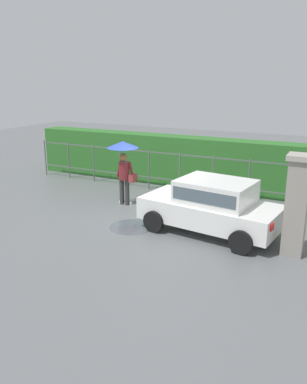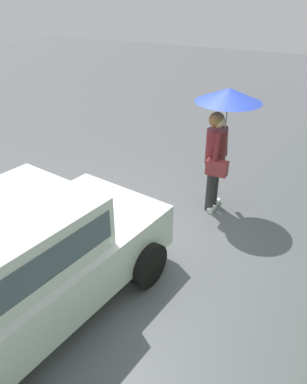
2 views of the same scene
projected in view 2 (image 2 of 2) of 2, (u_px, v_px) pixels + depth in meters
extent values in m
plane|color=slate|center=(142.00, 235.00, 5.61)|extent=(40.00, 40.00, 0.00)
cube|color=white|center=(22.00, 277.00, 3.97)|extent=(3.88, 2.11, 0.60)
cylinder|color=black|center=(60.00, 221.00, 5.42)|extent=(0.62, 0.26, 0.60)
cylinder|color=black|center=(148.00, 265.00, 4.56)|extent=(0.62, 0.26, 0.60)
cylinder|color=#333333|center=(214.00, 183.00, 6.20)|extent=(0.15, 0.15, 0.86)
cylinder|color=#333333|center=(211.00, 188.00, 6.05)|extent=(0.15, 0.15, 0.86)
cube|color=white|center=(216.00, 203.00, 6.38)|extent=(0.26, 0.10, 0.08)
cube|color=white|center=(212.00, 208.00, 6.22)|extent=(0.26, 0.10, 0.08)
cylinder|color=maroon|center=(216.00, 147.00, 5.77)|extent=(0.34, 0.34, 0.58)
sphere|color=#DBAD89|center=(218.00, 121.00, 5.55)|extent=(0.22, 0.22, 0.22)
sphere|color=olive|center=(217.00, 120.00, 5.56)|extent=(0.25, 0.25, 0.25)
cylinder|color=maroon|center=(225.00, 141.00, 5.89)|extent=(0.23, 0.10, 0.56)
cylinder|color=maroon|center=(217.00, 151.00, 5.55)|extent=(0.23, 0.10, 0.56)
cylinder|color=#B2B2B7|center=(226.00, 126.00, 5.62)|extent=(0.02, 0.02, 0.77)
cone|color=blue|center=(229.00, 95.00, 5.38)|extent=(1.03, 1.03, 0.21)
cube|color=maroon|center=(217.00, 168.00, 5.64)|extent=(0.17, 0.34, 0.24)
cylinder|color=#4C545B|center=(93.00, 215.00, 6.11)|extent=(1.25, 1.25, 0.00)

